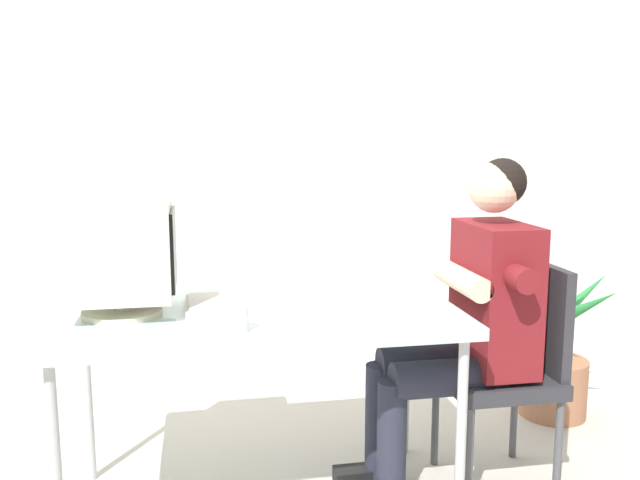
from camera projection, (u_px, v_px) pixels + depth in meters
The scene contains 8 objects.
wall_back at pixel (288, 112), 3.70m from camera, with size 8.00×0.10×3.00m, color silver.
desk at pixel (259, 323), 2.41m from camera, with size 1.44×0.74×0.76m.
crt_monitor at pixel (121, 252), 2.31m from camera, with size 0.37×0.32×0.40m.
keyboard at pixel (207, 309), 2.36m from camera, with size 0.16×0.43×0.03m.
office_chair at pixel (512, 361), 2.62m from camera, with size 0.42×0.42×0.89m.
person_seated at pixel (468, 315), 2.55m from camera, with size 0.72×0.59×1.30m.
potted_plant at pixel (555, 353), 3.27m from camera, with size 0.57×0.58×0.76m.
desk_mug at pixel (237, 319), 2.15m from camera, with size 0.08×0.09×0.08m.
Camera 1 is at (-0.21, -2.34, 1.39)m, focal length 37.40 mm.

